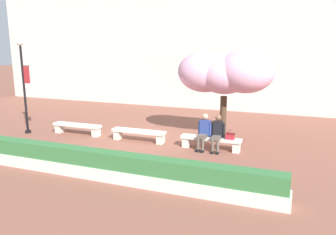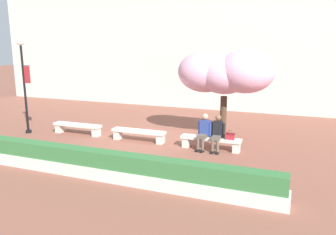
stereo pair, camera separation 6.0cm
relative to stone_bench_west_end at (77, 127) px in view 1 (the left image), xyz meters
name	(u,v)px [view 1 (the left image)]	position (x,y,z in m)	size (l,w,h in m)	color
ground_plane	(139,141)	(2.88, 0.00, -0.31)	(100.00, 100.00, 0.00)	brown
building_facade	(204,40)	(2.88, 9.50, 3.75)	(28.00, 4.00, 8.12)	beige
stone_bench_west_end	(77,127)	(0.00, 0.00, 0.00)	(2.18, 0.45, 0.45)	beige
stone_bench_near_west	(139,133)	(2.88, 0.00, 0.00)	(2.18, 0.45, 0.45)	beige
stone_bench_center	(211,141)	(5.76, 0.00, 0.00)	(2.18, 0.45, 0.45)	beige
person_seated_left	(204,130)	(5.51, -0.05, 0.38)	(0.51, 0.71, 1.29)	black
person_seated_right	(217,132)	(5.99, -0.05, 0.38)	(0.51, 0.69, 1.29)	black
handbag	(230,136)	(6.44, -0.02, 0.27)	(0.30, 0.15, 0.34)	#A3232D
cherry_tree_main	(225,73)	(5.87, 1.46, 2.33)	(3.74, 2.15, 3.52)	#473323
lamp_post_with_banner	(23,78)	(-2.11, -0.57, 2.06)	(0.54, 0.28, 3.95)	black
planter_hedge_foreground	(81,162)	(2.88, -3.70, 0.07)	(11.34, 0.50, 0.80)	beige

